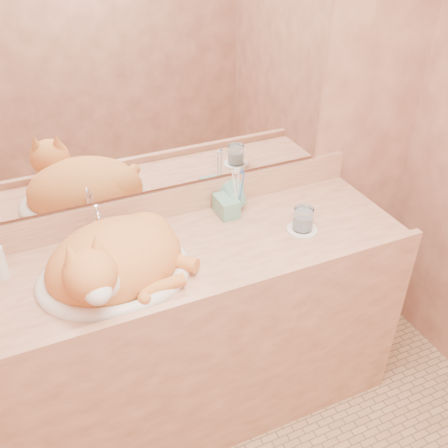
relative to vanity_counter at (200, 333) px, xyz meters
name	(u,v)px	position (x,y,z in m)	size (l,w,h in m)	color
wall_back	(165,120)	(0.00, 0.28, 0.82)	(2.40, 0.02, 2.50)	#8F5341
vanity_counter	(200,333)	(0.00, 0.00, 0.00)	(1.60, 0.55, 0.85)	#995F44
mirror	(164,83)	(0.00, 0.26, 0.97)	(1.30, 0.02, 0.80)	white
sink_basin	(113,257)	(-0.30, -0.02, 0.51)	(0.51, 0.43, 0.16)	white
faucet	(100,227)	(-0.30, 0.18, 0.50)	(0.04, 0.11, 0.15)	white
cat	(113,259)	(-0.30, -0.03, 0.51)	(0.48, 0.39, 0.26)	#C86D2E
soap_dispenser	(233,203)	(0.20, 0.12, 0.51)	(0.08, 0.08, 0.17)	#66A48A
toothbrush_cup	(238,203)	(0.24, 0.16, 0.48)	(0.11, 0.11, 0.10)	#66A48A
toothbrushes	(239,187)	(0.24, 0.16, 0.55)	(0.03, 0.03, 0.21)	white
saucer	(302,230)	(0.42, -0.05, 0.43)	(0.12, 0.12, 0.01)	white
water_glass	(303,219)	(0.42, -0.05, 0.48)	(0.08, 0.08, 0.09)	silver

